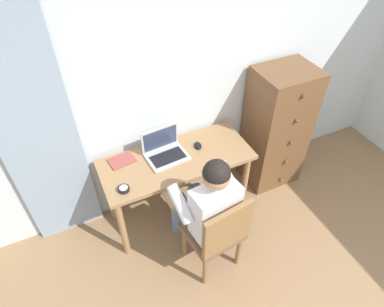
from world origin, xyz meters
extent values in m
cube|color=silver|center=(0.00, 2.20, 1.25)|extent=(4.80, 0.05, 2.50)
cube|color=#8EA3B7|center=(-1.39, 2.13, 1.14)|extent=(0.57, 0.03, 2.28)
cube|color=#9E754C|center=(-0.41, 1.86, 0.72)|extent=(1.30, 0.55, 0.03)
cylinder|color=#9E754C|center=(-1.00, 1.64, 0.35)|extent=(0.06, 0.06, 0.70)
cylinder|color=#9E754C|center=(0.18, 1.64, 0.35)|extent=(0.06, 0.06, 0.70)
cylinder|color=#9E754C|center=(-1.00, 2.07, 0.35)|extent=(0.06, 0.06, 0.70)
cylinder|color=#9E754C|center=(0.18, 2.07, 0.35)|extent=(0.06, 0.06, 0.70)
cube|color=brown|center=(0.69, 1.92, 0.64)|extent=(0.53, 0.44, 1.28)
sphere|color=brown|center=(0.69, 1.69, 0.13)|extent=(0.04, 0.04, 0.04)
sphere|color=brown|center=(0.69, 1.69, 0.38)|extent=(0.04, 0.04, 0.04)
sphere|color=brown|center=(0.69, 1.69, 0.64)|extent=(0.04, 0.04, 0.04)
sphere|color=brown|center=(0.69, 1.69, 0.90)|extent=(0.04, 0.04, 0.04)
sphere|color=brown|center=(0.69, 1.69, 1.15)|extent=(0.04, 0.04, 0.04)
cube|color=brown|center=(-0.36, 1.27, 0.42)|extent=(0.47, 0.45, 0.05)
cube|color=olive|center=(-0.34, 1.09, 0.65)|extent=(0.42, 0.09, 0.42)
cylinder|color=olive|center=(-0.21, 1.45, 0.20)|extent=(0.04, 0.04, 0.39)
cylinder|color=olive|center=(-0.55, 1.41, 0.20)|extent=(0.04, 0.04, 0.39)
cylinder|color=olive|center=(-0.17, 1.13, 0.20)|extent=(0.04, 0.04, 0.39)
cylinder|color=olive|center=(-0.51, 1.09, 0.20)|extent=(0.04, 0.04, 0.39)
cylinder|color=#6B84AD|center=(-0.29, 1.50, 0.46)|extent=(0.19, 0.41, 0.14)
cylinder|color=#6B84AD|center=(-0.47, 1.48, 0.46)|extent=(0.19, 0.41, 0.14)
cylinder|color=#6B84AD|center=(-0.32, 1.70, 0.23)|extent=(0.11, 0.11, 0.46)
cylinder|color=#6B84AD|center=(-0.50, 1.68, 0.23)|extent=(0.11, 0.11, 0.46)
cube|color=white|center=(-0.35, 1.26, 0.69)|extent=(0.38, 0.24, 0.46)
cylinder|color=white|center=(-0.15, 1.42, 0.77)|extent=(0.13, 0.31, 0.25)
cylinder|color=white|center=(-0.59, 1.36, 0.77)|extent=(0.13, 0.31, 0.25)
cylinder|color=tan|center=(-0.18, 1.62, 0.67)|extent=(0.10, 0.27, 0.11)
cylinder|color=tan|center=(-0.61, 1.56, 0.67)|extent=(0.10, 0.27, 0.11)
sphere|color=tan|center=(-0.35, 1.27, 1.05)|extent=(0.20, 0.20, 0.20)
sphere|color=black|center=(-0.35, 1.27, 1.08)|extent=(0.20, 0.20, 0.20)
cube|color=#B7BABF|center=(-0.48, 1.89, 0.75)|extent=(0.36, 0.27, 0.02)
cube|color=black|center=(-0.48, 1.88, 0.76)|extent=(0.30, 0.18, 0.00)
cube|color=#B7BABF|center=(-0.49, 2.02, 0.87)|extent=(0.34, 0.04, 0.22)
cube|color=#2D3851|center=(-0.49, 2.01, 0.87)|extent=(0.30, 0.03, 0.18)
ellipsoid|color=black|center=(-0.18, 1.91, 0.75)|extent=(0.08, 0.11, 0.03)
cylinder|color=black|center=(-0.92, 1.70, 0.75)|extent=(0.09, 0.09, 0.03)
cylinder|color=silver|center=(-0.92, 1.70, 0.77)|extent=(0.06, 0.06, 0.00)
cube|color=#994742|center=(-0.84, 2.02, 0.74)|extent=(0.23, 0.18, 0.01)
camera|label=1|loc=(-1.16, -0.07, 2.70)|focal=31.35mm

